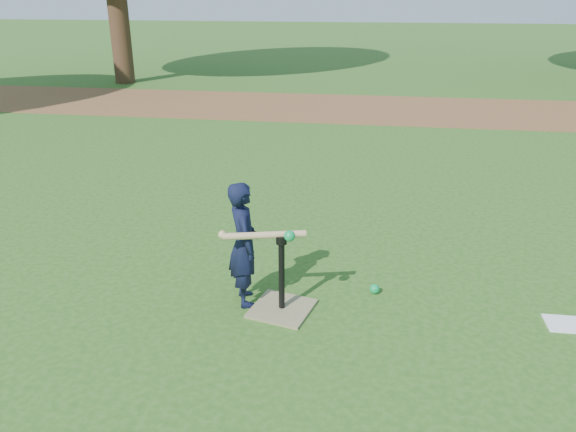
# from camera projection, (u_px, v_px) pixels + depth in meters

# --- Properties ---
(ground) EXTENTS (80.00, 80.00, 0.00)m
(ground) POSITION_uv_depth(u_px,v_px,m) (301.00, 286.00, 4.61)
(ground) COLOR #285116
(ground) RESTS_ON ground
(dirt_strip) EXTENTS (24.00, 3.00, 0.01)m
(dirt_strip) POSITION_uv_depth(u_px,v_px,m) (351.00, 108.00, 11.47)
(dirt_strip) COLOR brown
(dirt_strip) RESTS_ON ground
(child) EXTENTS (0.35, 0.42, 0.98)m
(child) POSITION_uv_depth(u_px,v_px,m) (244.00, 244.00, 4.21)
(child) COLOR black
(child) RESTS_ON ground
(wiffle_ball_ground) EXTENTS (0.08, 0.08, 0.08)m
(wiffle_ball_ground) POSITION_uv_depth(u_px,v_px,m) (375.00, 289.00, 4.48)
(wiffle_ball_ground) COLOR #0D974B
(wiffle_ball_ground) RESTS_ON ground
(clipboard) EXTENTS (0.30, 0.23, 0.01)m
(clipboard) POSITION_uv_depth(u_px,v_px,m) (567.00, 324.00, 4.07)
(clipboard) COLOR white
(clipboard) RESTS_ON ground
(batting_tee) EXTENTS (0.52, 0.52, 0.61)m
(batting_tee) POSITION_uv_depth(u_px,v_px,m) (282.00, 297.00, 4.22)
(batting_tee) COLOR #867C55
(batting_tee) RESTS_ON ground
(swing_action) EXTENTS (0.63, 0.21, 0.11)m
(swing_action) POSITION_uv_depth(u_px,v_px,m) (265.00, 235.00, 4.01)
(swing_action) COLOR tan
(swing_action) RESTS_ON ground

